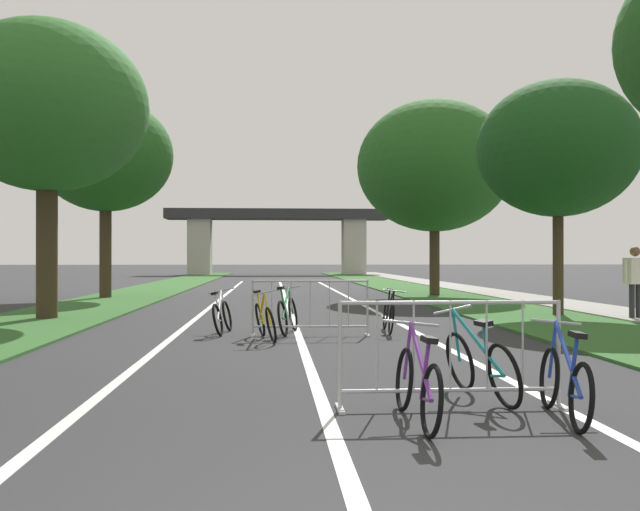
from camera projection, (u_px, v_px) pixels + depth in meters
grass_verge_left at (153, 290)px, 31.99m from camera, size 3.21×71.59×0.05m
grass_verge_right at (410, 289)px, 32.78m from camera, size 3.21×71.59×0.05m
sidewalk_path_right at (466, 289)px, 32.96m from camera, size 2.06×71.59×0.08m
lane_stripe_center at (287, 302)px, 23.82m from camera, size 0.14×41.42×0.01m
lane_stripe_right_lane at (356, 301)px, 23.98m from camera, size 0.14×41.42×0.01m
lane_stripe_left_lane at (217, 302)px, 23.67m from camera, size 0.14×41.42×0.01m
overpass_bridge at (277, 230)px, 62.21m from camera, size 19.23×3.06×5.68m
tree_left_pine_far at (47, 108)px, 16.83m from camera, size 4.71×4.71×7.04m
tree_left_oak_mid at (106, 155)px, 25.54m from camera, size 4.78×4.78×7.19m
tree_right_oak_near at (558, 149)px, 17.79m from camera, size 4.00×4.00×5.89m
tree_right_maple_mid at (434, 166)px, 27.03m from camera, size 5.86×5.86×7.44m
crowd_barrier_nearest at (450, 355)px, 6.93m from camera, size 2.21×0.45×1.05m
crowd_barrier_second at (310, 308)px, 13.37m from camera, size 2.23×0.51×1.05m
bicycle_purple_0 at (417, 384)px, 6.30m from camera, size 0.54×1.66×0.88m
bicycle_blue_1 at (565, 382)px, 6.43m from camera, size 0.50×1.61×0.88m
bicycle_black_2 at (389, 314)px, 14.03m from camera, size 0.43×1.72×0.87m
bicycle_teal_3 at (480, 365)px, 7.35m from camera, size 0.62×1.68×0.95m
bicycle_white_4 at (222, 316)px, 13.76m from camera, size 0.53×1.59×0.88m
bicycle_green_5 at (288, 314)px, 13.75m from camera, size 0.52×1.73×0.93m
bicycle_yellow_6 at (265, 320)px, 12.71m from camera, size 0.48×1.70×0.93m
pedestrian_strolling at (635, 276)px, 16.51m from camera, size 0.61×0.39×1.73m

